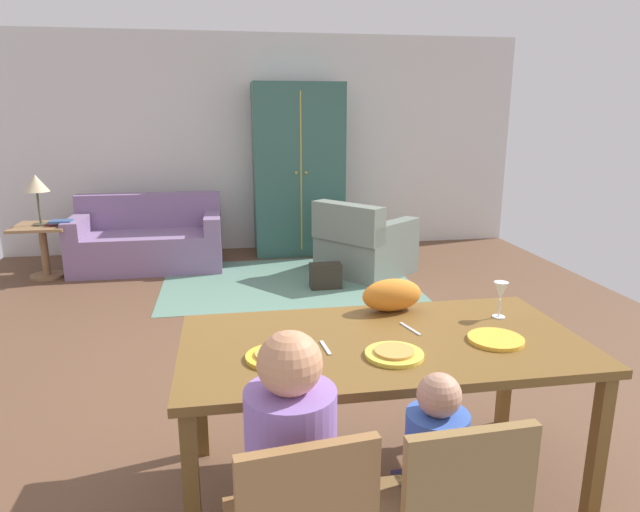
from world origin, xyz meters
name	(u,v)px	position (x,y,z in m)	size (l,w,h in m)	color
ground_plane	(297,333)	(0.00, 0.41, -0.01)	(6.60, 6.02, 0.02)	brown
back_wall	(266,144)	(0.00, 3.47, 1.35)	(6.60, 0.10, 2.70)	silver
dining_table	(382,354)	(0.15, -1.58, 0.69)	(1.82, 0.93, 0.76)	brown
plate_near_man	(275,357)	(-0.35, -1.70, 0.77)	(0.25, 0.25, 0.02)	yellow
pizza_near_man	(275,354)	(-0.35, -1.70, 0.78)	(0.17, 0.17, 0.01)	gold
plate_near_child	(394,354)	(0.15, -1.76, 0.77)	(0.25, 0.25, 0.02)	yellow
pizza_near_child	(394,351)	(0.15, -1.76, 0.78)	(0.17, 0.17, 0.01)	gold
plate_near_woman	(496,339)	(0.65, -1.68, 0.77)	(0.25, 0.25, 0.02)	yellow
wine_glass	(501,292)	(0.80, -1.40, 0.89)	(0.07, 0.07, 0.19)	silver
fork	(326,348)	(-0.13, -1.63, 0.76)	(0.02, 0.15, 0.01)	silver
knife	(410,329)	(0.31, -1.48, 0.76)	(0.01, 0.17, 0.01)	silver
person_man	(289,491)	(-0.36, -2.23, 0.51)	(0.31, 0.41, 1.11)	#2D3741
person_child	(429,496)	(0.14, -2.24, 0.43)	(0.22, 0.29, 0.92)	#383256
cat	(392,295)	(0.30, -1.22, 0.84)	(0.32, 0.16, 0.17)	orange
area_rug	(287,281)	(0.07, 1.83, 0.00)	(2.60, 1.80, 0.01)	slate
couch	(149,241)	(-1.44, 2.69, 0.30)	(1.66, 0.86, 0.82)	gray
armchair	(363,246)	(0.95, 2.00, 0.32)	(1.20, 1.20, 0.82)	slate
armoire	(298,170)	(0.36, 3.08, 1.05)	(1.10, 0.59, 2.10)	#31594F
side_table	(44,243)	(-2.50, 2.43, 0.38)	(0.56, 0.56, 0.58)	olive
table_lamp	(36,185)	(-2.50, 2.43, 1.01)	(0.26, 0.26, 0.54)	#4A4B34
book_lower	(59,223)	(-2.32, 2.43, 0.59)	(0.22, 0.16, 0.03)	maroon
book_upper	(61,222)	(-2.29, 2.38, 0.62)	(0.22, 0.16, 0.03)	#375385
handbag	(326,276)	(0.44, 1.53, 0.13)	(0.32, 0.16, 0.26)	#2D261E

